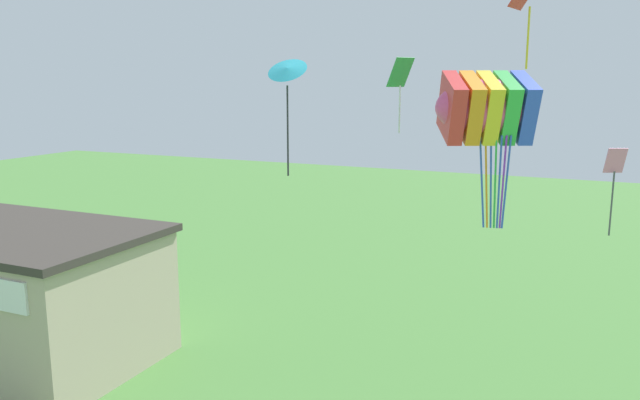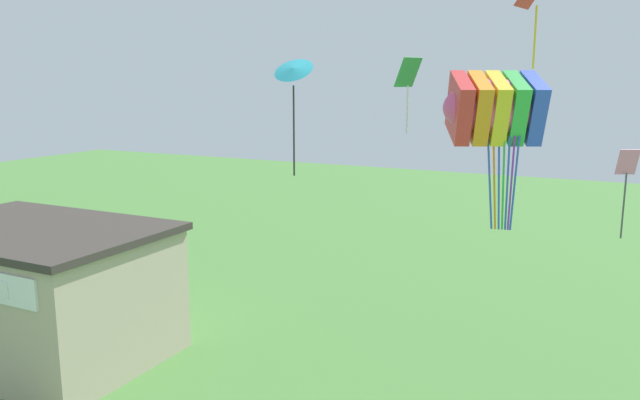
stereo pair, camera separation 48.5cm
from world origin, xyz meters
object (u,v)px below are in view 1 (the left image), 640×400
kite_pink_diamond (614,176)px  kite_cyan_delta (287,73)px  seaside_building (22,294)px  kite_rainbow_parafoil (487,108)px  kite_green_diamond (400,81)px

kite_pink_diamond → kite_cyan_delta: bearing=-151.0°
seaside_building → kite_cyan_delta: kite_cyan_delta is taller
kite_rainbow_parafoil → kite_green_diamond: (-2.35, -0.48, 0.74)m
kite_pink_diamond → seaside_building: bearing=-162.4°
seaside_building → kite_green_diamond: size_ratio=4.14×
kite_cyan_delta → kite_pink_diamond: kite_cyan_delta is taller
kite_rainbow_parafoil → kite_green_diamond: size_ratio=2.07×
kite_rainbow_parafoil → kite_pink_diamond: size_ratio=1.72×
seaside_building → kite_rainbow_parafoil: bearing=15.2°
kite_rainbow_parafoil → kite_cyan_delta: kite_cyan_delta is taller
kite_rainbow_parafoil → kite_cyan_delta: (-4.74, -2.80, 0.94)m
kite_green_diamond → kite_pink_diamond: (5.72, 2.18, -2.67)m
seaside_building → kite_rainbow_parafoil: (14.14, 3.84, 6.20)m
kite_green_diamond → kite_cyan_delta: bearing=-135.8°
seaside_building → kite_pink_diamond: bearing=17.6°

